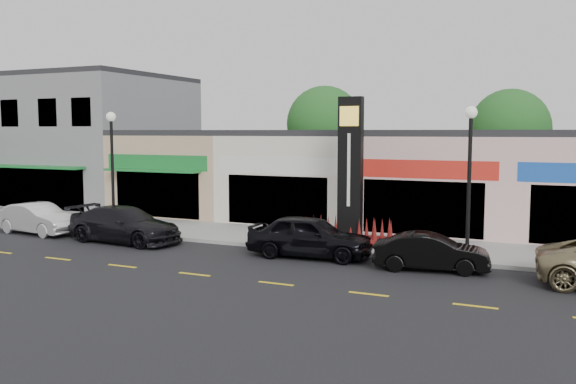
% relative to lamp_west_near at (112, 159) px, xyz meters
% --- Properties ---
extents(ground, '(120.00, 120.00, 0.00)m').
position_rel_lamp_west_near_xyz_m(ground, '(8.00, -2.50, -3.48)').
color(ground, black).
rests_on(ground, ground).
extents(sidewalk, '(52.00, 4.30, 0.15)m').
position_rel_lamp_west_near_xyz_m(sidewalk, '(8.00, 1.85, -3.40)').
color(sidewalk, gray).
rests_on(sidewalk, ground).
extents(curb, '(52.00, 0.20, 0.15)m').
position_rel_lamp_west_near_xyz_m(curb, '(8.00, -0.40, -3.40)').
color(curb, gray).
rests_on(curb, ground).
extents(building_grey_2story, '(12.00, 10.95, 8.30)m').
position_rel_lamp_west_near_xyz_m(building_grey_2story, '(-10.00, 8.98, 0.67)').
color(building_grey_2story, slate).
rests_on(building_grey_2story, ground).
extents(shop_beige, '(7.00, 10.85, 4.80)m').
position_rel_lamp_west_near_xyz_m(shop_beige, '(-0.50, 8.96, -1.08)').
color(shop_beige, tan).
rests_on(shop_beige, ground).
extents(shop_cream, '(7.00, 10.01, 4.80)m').
position_rel_lamp_west_near_xyz_m(shop_cream, '(6.50, 8.97, -1.08)').
color(shop_cream, beige).
rests_on(shop_cream, ground).
extents(shop_pink_w, '(7.00, 10.01, 4.80)m').
position_rel_lamp_west_near_xyz_m(shop_pink_w, '(13.50, 8.97, -1.08)').
color(shop_pink_w, '#CAA199').
rests_on(shop_pink_w, ground).
extents(tree_rear_west, '(5.20, 5.20, 7.83)m').
position_rel_lamp_west_near_xyz_m(tree_rear_west, '(4.00, 17.00, 1.74)').
color(tree_rear_west, '#382619').
rests_on(tree_rear_west, ground).
extents(tree_rear_mid, '(4.80, 4.80, 7.29)m').
position_rel_lamp_west_near_xyz_m(tree_rear_mid, '(16.00, 17.00, 1.41)').
color(tree_rear_mid, '#382619').
rests_on(tree_rear_mid, ground).
extents(lamp_west_near, '(0.44, 0.44, 5.47)m').
position_rel_lamp_west_near_xyz_m(lamp_west_near, '(0.00, 0.00, 0.00)').
color(lamp_west_near, black).
rests_on(lamp_west_near, sidewalk).
extents(lamp_east_near, '(0.44, 0.44, 5.47)m').
position_rel_lamp_west_near_xyz_m(lamp_east_near, '(16.00, 0.00, 0.00)').
color(lamp_east_near, black).
rests_on(lamp_east_near, sidewalk).
extents(pylon_sign, '(4.20, 1.30, 6.00)m').
position_rel_lamp_west_near_xyz_m(pylon_sign, '(11.00, 1.70, -1.20)').
color(pylon_sign, '#59130F').
rests_on(pylon_sign, sidewalk).
extents(car_white_van, '(1.97, 4.45, 1.42)m').
position_rel_lamp_west_near_xyz_m(car_white_van, '(-3.04, -1.65, -2.77)').
color(car_white_van, white).
rests_on(car_white_van, ground).
extents(car_dark_sedan, '(2.47, 5.39, 1.53)m').
position_rel_lamp_west_near_xyz_m(car_dark_sedan, '(2.05, -1.72, -2.71)').
color(car_dark_sedan, black).
rests_on(car_dark_sedan, ground).
extents(car_black_sedan, '(2.18, 4.83, 1.61)m').
position_rel_lamp_west_near_xyz_m(car_black_sedan, '(10.46, -1.37, -2.67)').
color(car_black_sedan, black).
rests_on(car_black_sedan, ground).
extents(car_black_conv, '(1.93, 4.03, 1.27)m').
position_rel_lamp_west_near_xyz_m(car_black_conv, '(15.05, -1.69, -2.84)').
color(car_black_conv, black).
rests_on(car_black_conv, ground).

